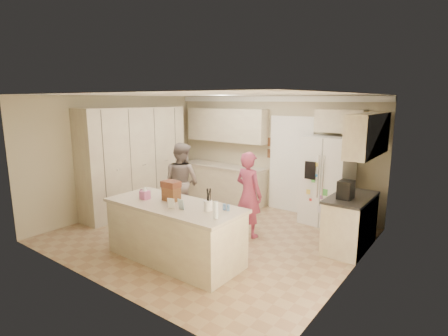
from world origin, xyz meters
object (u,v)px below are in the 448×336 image
Objects in this scene: refrigerator at (327,181)px; tissue_box at (145,195)px; island_base at (175,233)px; utensil_crock at (208,206)px; teen_girl at (249,194)px; teen_boy at (182,182)px; dollhouse_body at (171,194)px; coffee_maker at (346,190)px.

tissue_box is (-1.87, -3.14, 0.10)m from refrigerator.
utensil_crock is at bearing 4.40° from island_base.
teen_boy is at bearing 12.33° from teen_girl.
refrigerator is at bearing 59.24° from tissue_box.
teen_girl is (-0.92, -1.50, -0.10)m from refrigerator.
island_base is at bearing 128.69° from teen_boy.
refrigerator is 3.35m from island_base.
teen_boy is (-1.20, 1.45, 0.39)m from island_base.
refrigerator reaches higher than utensil_crock.
refrigerator is 0.82× the size of island_base.
teen_girl is at bearing 75.38° from island_base.
utensil_crock reaches higher than tissue_box.
tissue_box is at bearing 111.83° from teen_boy.
teen_boy reaches higher than utensil_crock.
dollhouse_body is at bearing 126.96° from teen_boy.
tissue_box is (-0.55, -0.10, 0.56)m from island_base.
refrigerator is 1.13× the size of teen_girl.
utensil_crock reaches higher than island_base.
teen_girl is at bearing 59.87° from tissue_box.
refrigerator is at bearing 77.38° from utensil_crock.
refrigerator is 1.37m from coffee_maker.
dollhouse_body reaches higher than tissue_box.
dollhouse_body is (-1.47, -2.94, 0.14)m from refrigerator.
teen_boy is (-1.05, 1.35, -0.21)m from dollhouse_body.
refrigerator is 3.29m from dollhouse_body.
tissue_box is 0.08× the size of teen_boy.
dollhouse_body is 0.16× the size of teen_girl.
teen_boy reaches higher than tissue_box.
teen_boy is 1.61m from teen_girl.
coffee_maker is at bearing -173.07° from teen_boy.
refrigerator is at bearing 122.57° from coffee_maker.
island_base is at bearing -175.60° from utensil_crock.
teen_boy reaches higher than teen_girl.
island_base is at bearing -137.17° from coffee_maker.
teen_girl reaches higher than coffee_maker.
coffee_maker is at bearing 52.88° from utensil_crock.
island_base is at bearing -33.69° from dollhouse_body.
teen_girl reaches higher than dollhouse_body.
dollhouse_body is at bearing 26.57° from tissue_box.
coffee_maker is at bearing -158.60° from teen_girl.
tissue_box is at bearing 68.94° from teen_girl.
island_base is (-2.05, -1.90, -0.63)m from coffee_maker.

